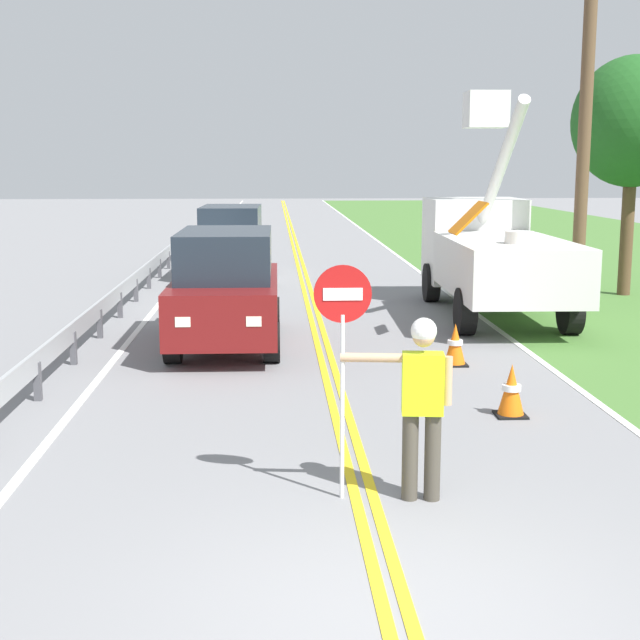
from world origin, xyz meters
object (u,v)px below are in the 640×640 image
oncoming_suv_second (232,243)px  utility_pole_near (585,118)px  stop_sign_paddle (343,329)px  traffic_cone_lead (511,391)px  oncoming_suv_nearest (226,288)px  flagger_worker (421,397)px  traffic_cone_mid (455,345)px  roadside_tree_verge (633,123)px  utility_bucket_truck (491,250)px

oncoming_suv_second → utility_pole_near: size_ratio=0.57×
stop_sign_paddle → utility_pole_near: (6.04, 10.82, 2.54)m
utility_pole_near → traffic_cone_lead: (-3.59, -8.02, -3.91)m
oncoming_suv_nearest → traffic_cone_lead: bearing=-50.7°
flagger_worker → traffic_cone_lead: flagger_worker is taller
utility_pole_near → traffic_cone_lead: bearing=-114.1°
oncoming_suv_second → traffic_cone_mid: size_ratio=6.64×
oncoming_suv_second → roadside_tree_verge: bearing=-19.4°
utility_bucket_truck → oncoming_suv_second: bearing=134.4°
utility_bucket_truck → traffic_cone_lead: bearing=-101.6°
flagger_worker → oncoming_suv_second: bearing=98.6°
oncoming_suv_nearest → oncoming_suv_second: size_ratio=0.99×
stop_sign_paddle → utility_bucket_truck: utility_bucket_truck is taller
oncoming_suv_nearest → traffic_cone_mid: oncoming_suv_nearest is taller
oncoming_suv_nearest → utility_pole_near: (7.56, 3.18, 3.19)m
stop_sign_paddle → oncoming_suv_nearest: (-1.52, 7.64, -0.65)m
utility_pole_near → traffic_cone_mid: 7.36m
traffic_cone_lead → flagger_worker: bearing=-120.3°
oncoming_suv_nearest → roadside_tree_verge: size_ratio=0.78×
flagger_worker → utility_bucket_truck: size_ratio=0.27×
utility_bucket_truck → utility_pole_near: (1.91, -0.18, 2.85)m
oncoming_suv_second → oncoming_suv_nearest: bearing=-88.0°
oncoming_suv_second → roadside_tree_verge: roadside_tree_verge is taller
utility_bucket_truck → traffic_cone_mid: utility_bucket_truck is taller
oncoming_suv_second → utility_pole_near: bearing=-38.6°
oncoming_suv_nearest → roadside_tree_verge: bearing=31.4°
oncoming_suv_nearest → traffic_cone_lead: size_ratio=6.60×
flagger_worker → utility_pole_near: utility_pole_near is taller
oncoming_suv_nearest → utility_pole_near: bearing=22.8°
utility_bucket_truck → traffic_cone_lead: size_ratio=9.79×
roadside_tree_verge → utility_pole_near: bearing=-128.2°
utility_pole_near → roadside_tree_verge: 3.50m
traffic_cone_lead → roadside_tree_verge: (5.76, 10.77, 3.93)m
utility_bucket_truck → traffic_cone_lead: 8.44m
oncoming_suv_nearest → traffic_cone_lead: (3.96, -4.84, -0.72)m
oncoming_suv_second → utility_bucket_truck: bearing=-45.6°
flagger_worker → oncoming_suv_second: 17.39m
flagger_worker → oncoming_suv_nearest: (-2.28, 7.72, 0.01)m
oncoming_suv_second → flagger_worker: bearing=-81.4°
utility_bucket_truck → oncoming_suv_nearest: (-5.64, -3.36, -0.33)m
flagger_worker → traffic_cone_lead: size_ratio=2.61×
traffic_cone_mid → oncoming_suv_nearest: bearing=154.7°
stop_sign_paddle → utility_pole_near: bearing=60.8°
traffic_cone_lead → traffic_cone_mid: 3.03m
roadside_tree_verge → traffic_cone_mid: bearing=-127.3°
oncoming_suv_nearest → oncoming_suv_second: 9.47m
utility_bucket_truck → roadside_tree_verge: roadside_tree_verge is taller
traffic_cone_lead → traffic_cone_mid: (-0.13, 3.03, 0.00)m
roadside_tree_verge → oncoming_suv_second: bearing=160.6°
utility_pole_near → roadside_tree_verge: (2.17, 2.75, 0.02)m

